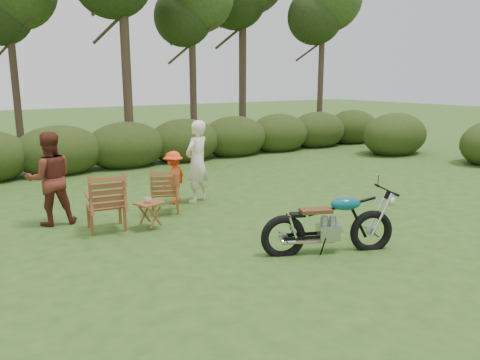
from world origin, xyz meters
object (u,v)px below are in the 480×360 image
child (174,203)px  adult_b (54,224)px  motorcycle (327,252)px  adult_a (198,201)px  lawn_chair_left (107,229)px  side_table (150,216)px  cup (148,200)px  lawn_chair_right (165,212)px

child → adult_b: bearing=-30.8°
adult_b → child: adult_b is taller
motorcycle → adult_b: 5.12m
adult_a → lawn_chair_left: bearing=-5.1°
motorcycle → child: size_ratio=1.76×
lawn_chair_left → adult_b: adult_b is taller
adult_a → child: (-0.50, 0.15, 0.00)m
motorcycle → side_table: size_ratio=4.12×
cup → child: 1.89m
lawn_chair_right → adult_a: adult_a is taller
motorcycle → cup: cup is taller
cup → lawn_chair_left: bearing=148.1°
motorcycle → side_table: 3.26m
lawn_chair_right → motorcycle: bearing=132.9°
motorcycle → lawn_chair_right: (-1.18, 3.50, 0.00)m
adult_a → child: size_ratio=1.56×
lawn_chair_right → cup: 1.24m
side_table → adult_b: bearing=138.1°
cup → adult_b: 1.96m
cup → adult_b: (-1.38, 1.27, -0.55)m
side_table → adult_b: adult_b is taller
lawn_chair_right → side_table: (-0.69, -0.85, 0.25)m
motorcycle → adult_a: (-0.22, 3.87, 0.00)m
lawn_chair_right → adult_b: adult_b is taller
lawn_chair_right → child: (0.45, 0.52, 0.00)m
lawn_chair_left → child: 2.06m
lawn_chair_right → side_table: bearing=75.2°
lawn_chair_right → cup: size_ratio=7.05×
lawn_chair_right → child: 0.69m
adult_b → child: (2.56, 0.10, 0.00)m
cup → adult_b: bearing=137.3°
lawn_chair_left → adult_a: size_ratio=0.58×
lawn_chair_right → lawn_chair_left: size_ratio=0.87×
cup → lawn_chair_right: bearing=49.7°
side_table → child: bearing=50.2°
lawn_chair_right → lawn_chair_left: (-1.36, -0.45, 0.00)m
side_table → adult_a: bearing=36.5°
lawn_chair_left → adult_a: bearing=-151.2°
lawn_chair_left → motorcycle: bearing=139.2°
motorcycle → cup: size_ratio=15.65×
lawn_chair_right → lawn_chair_left: lawn_chair_left is taller
adult_a → child: adult_a is taller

